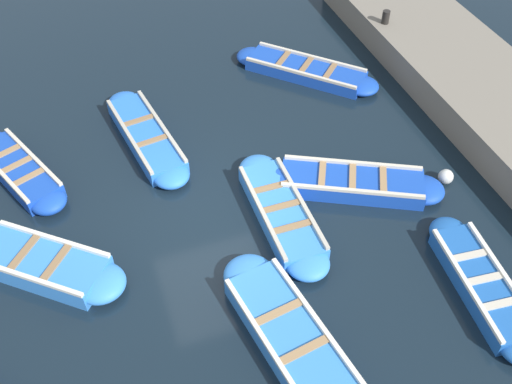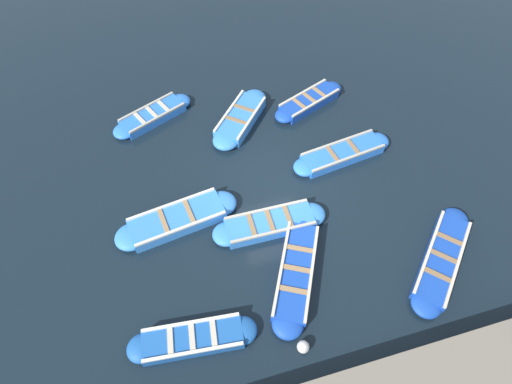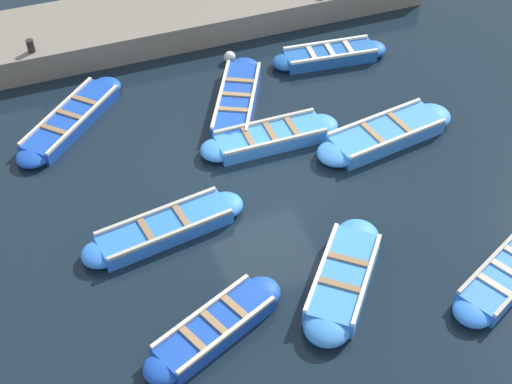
% 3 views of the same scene
% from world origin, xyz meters
% --- Properties ---
extents(ground_plane, '(120.00, 120.00, 0.00)m').
position_xyz_m(ground_plane, '(0.00, 0.00, 0.00)').
color(ground_plane, black).
extents(boat_stern_in, '(1.33, 3.78, 0.40)m').
position_xyz_m(boat_stern_in, '(-0.75, 2.63, 0.17)').
color(boat_stern_in, blue).
rests_on(boat_stern_in, ground).
extents(boat_broadside, '(1.95, 3.24, 0.42)m').
position_xyz_m(boat_broadside, '(-3.56, 2.43, 0.18)').
color(boat_broadside, '#1947B7').
rests_on(boat_broadside, ground).
extents(boat_outer_left, '(1.54, 3.95, 0.43)m').
position_xyz_m(boat_outer_left, '(0.39, -3.27, 0.19)').
color(boat_outer_left, '#3884E0').
rests_on(boat_outer_left, ground).
extents(boat_inner_gap, '(3.33, 3.36, 0.37)m').
position_xyz_m(boat_inner_gap, '(3.70, 3.84, 0.15)').
color(boat_inner_gap, '#1947B7').
rests_on(boat_inner_gap, ground).
extents(boat_tucked, '(3.80, 2.50, 0.41)m').
position_xyz_m(boat_tucked, '(2.97, -0.32, 0.18)').
color(boat_tucked, '#1947B7').
rests_on(boat_tucked, ground).
extents(boat_bow_out, '(3.17, 2.86, 0.46)m').
position_xyz_m(boat_bow_out, '(-3.35, -0.33, 0.20)').
color(boat_bow_out, '#3884E0').
rests_on(boat_bow_out, ground).
extents(boat_end_of_row, '(0.93, 3.55, 0.40)m').
position_xyz_m(boat_end_of_row, '(1.28, -0.59, 0.17)').
color(boat_end_of_row, '#3884E0').
rests_on(boat_end_of_row, ground).
extents(boat_mid_row, '(1.07, 3.38, 0.40)m').
position_xyz_m(boat_mid_row, '(4.02, -3.45, 0.17)').
color(boat_mid_row, '#1E59AD').
rests_on(boat_mid_row, ground).
extents(bollard_mid_north, '(0.20, 0.20, 0.35)m').
position_xyz_m(bollard_mid_north, '(6.17, 4.34, 0.94)').
color(bollard_mid_north, black).
rests_on(bollard_mid_north, quay_wall).
extents(buoy_orange_near, '(0.32, 0.32, 0.32)m').
position_xyz_m(buoy_orange_near, '(4.95, -0.81, 0.16)').
color(buoy_orange_near, silver).
rests_on(buoy_orange_near, ground).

